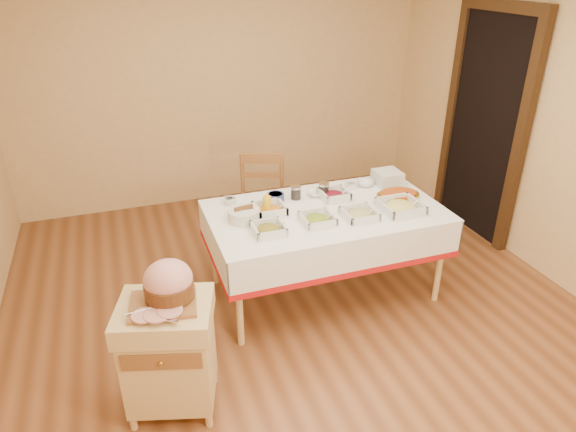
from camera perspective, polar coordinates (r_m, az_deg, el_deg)
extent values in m
plane|color=brown|center=(4.08, 1.58, -11.35)|extent=(5.00, 5.00, 0.00)
plane|color=tan|center=(5.75, -7.38, 14.29)|extent=(4.50, 0.00, 4.50)
plane|color=tan|center=(4.70, 28.71, 8.46)|extent=(0.00, 5.00, 5.00)
cube|color=black|center=(5.36, 21.03, 9.07)|extent=(0.06, 0.90, 2.10)
cube|color=#372211|center=(4.99, 24.39, 7.24)|extent=(0.08, 0.10, 2.10)
cube|color=#372211|center=(5.72, 17.76, 10.61)|extent=(0.08, 0.10, 2.10)
cube|color=#372211|center=(5.15, 22.96, 20.72)|extent=(0.08, 1.10, 0.10)
cube|color=#D8B877|center=(4.02, 4.20, 0.29)|extent=(1.80, 1.00, 0.04)
cylinder|color=#D8B877|center=(3.65, -5.43, -9.68)|extent=(0.05, 0.05, 0.71)
cylinder|color=#D8B877|center=(4.35, -8.19, -3.40)|extent=(0.05, 0.05, 0.71)
cylinder|color=#D8B877|center=(4.26, 16.52, -5.00)|extent=(0.05, 0.05, 0.71)
cylinder|color=#D8B877|center=(4.87, 11.01, -0.17)|extent=(0.05, 0.05, 0.71)
cube|color=white|center=(4.01, 4.21, 0.61)|extent=(1.82, 1.02, 0.01)
cube|color=#D8B877|center=(3.28, -12.91, -15.35)|extent=(0.60, 0.54, 0.54)
cube|color=#D8B877|center=(3.07, -13.55, -10.67)|extent=(0.64, 0.58, 0.13)
cube|color=brown|center=(3.00, -12.71, -15.40)|extent=(0.43, 0.14, 0.11)
sphere|color=gold|center=(2.99, -12.68, -15.52)|extent=(0.03, 0.03, 0.03)
cylinder|color=#D8B877|center=(3.37, -15.94, -21.90)|extent=(0.04, 0.04, 0.09)
cylinder|color=#D8B877|center=(3.62, -16.45, -17.76)|extent=(0.04, 0.04, 0.09)
cylinder|color=#D8B877|center=(3.38, -7.91, -20.59)|extent=(0.04, 0.04, 0.09)
cylinder|color=#D8B877|center=(3.63, -9.16, -16.60)|extent=(0.04, 0.04, 0.09)
cube|color=brown|center=(4.67, -3.01, 0.71)|extent=(0.54, 0.53, 0.03)
cylinder|color=brown|center=(4.65, -5.36, -2.93)|extent=(0.04, 0.04, 0.45)
cylinder|color=brown|center=(4.96, -4.87, -0.86)|extent=(0.04, 0.04, 0.45)
cylinder|color=brown|center=(4.62, -0.88, -3.02)|extent=(0.04, 0.04, 0.45)
cylinder|color=brown|center=(4.93, -0.67, -0.93)|extent=(0.04, 0.04, 0.45)
cylinder|color=brown|center=(4.76, -5.08, 4.15)|extent=(0.04, 0.04, 0.48)
cylinder|color=brown|center=(4.73, -0.70, 4.11)|extent=(0.04, 0.04, 0.48)
cube|color=brown|center=(4.67, -2.96, 6.42)|extent=(0.37, 0.17, 0.09)
cube|color=brown|center=(3.02, -13.71, -9.48)|extent=(0.37, 0.30, 0.02)
ellipsoid|color=#DA938D|center=(2.98, -13.18, -6.88)|extent=(0.28, 0.25, 0.24)
cylinder|color=#542E13|center=(3.01, -13.06, -7.91)|extent=(0.28, 0.28, 0.09)
cube|color=silver|center=(2.89, -14.31, -11.01)|extent=(0.23, 0.10, 0.00)
cylinder|color=silver|center=(2.97, -15.08, -9.88)|extent=(0.27, 0.08, 0.01)
cube|color=silver|center=(3.67, -2.16, -1.81)|extent=(0.22, 0.22, 0.01)
ellipsoid|color=#C34216|center=(3.66, -2.16, -1.51)|extent=(0.17, 0.17, 0.06)
cylinder|color=silver|center=(3.65, -1.33, -1.49)|extent=(0.13, 0.01, 0.10)
cube|color=silver|center=(3.81, 3.30, -0.69)|extent=(0.23, 0.23, 0.01)
ellipsoid|color=gold|center=(3.80, 3.31, -0.39)|extent=(0.18, 0.18, 0.06)
cylinder|color=silver|center=(3.80, 4.15, -0.39)|extent=(0.13, 0.01, 0.09)
cube|color=silver|center=(3.91, 7.92, -0.14)|extent=(0.24, 0.24, 0.01)
ellipsoid|color=tan|center=(3.90, 7.94, 0.16)|extent=(0.18, 0.18, 0.06)
cylinder|color=silver|center=(3.90, 8.79, 0.16)|extent=(0.13, 0.01, 0.10)
cube|color=silver|center=(4.07, 12.34, 0.65)|extent=(0.30, 0.30, 0.02)
ellipsoid|color=#DDD569|center=(4.06, 12.38, 1.01)|extent=(0.23, 0.23, 0.08)
cylinder|color=silver|center=(4.07, 13.41, 0.98)|extent=(0.16, 0.01, 0.11)
cube|color=silver|center=(3.94, -2.03, 0.38)|extent=(0.23, 0.23, 0.02)
ellipsoid|color=orange|center=(3.93, -2.04, 0.68)|extent=(0.17, 0.17, 0.06)
cylinder|color=silver|center=(3.92, -1.24, 0.72)|extent=(0.15, 0.01, 0.11)
cube|color=silver|center=(4.21, 5.15, 2.05)|extent=(0.22, 0.22, 0.01)
ellipsoid|color=maroon|center=(4.20, 5.16, 2.32)|extent=(0.17, 0.17, 0.06)
cylinder|color=silver|center=(4.20, 5.88, 2.35)|extent=(0.14, 0.01, 0.11)
cylinder|color=silver|center=(4.12, -6.49, 1.70)|extent=(0.11, 0.11, 0.05)
cylinder|color=black|center=(4.12, -6.50, 1.89)|extent=(0.08, 0.08, 0.02)
cylinder|color=navy|center=(4.15, -1.39, 2.12)|extent=(0.14, 0.14, 0.06)
cylinder|color=maroon|center=(4.14, -1.39, 2.35)|extent=(0.11, 0.11, 0.02)
cylinder|color=silver|center=(4.40, 6.97, 3.33)|extent=(0.10, 0.10, 0.05)
cylinder|color=orange|center=(4.39, 6.98, 3.52)|extent=(0.08, 0.08, 0.02)
imported|color=silver|center=(4.24, 3.17, 2.48)|extent=(0.17, 0.17, 0.03)
imported|color=silver|center=(4.47, 8.58, 3.61)|extent=(0.16, 0.16, 0.05)
cylinder|color=silver|center=(4.17, 0.88, 2.56)|extent=(0.08, 0.08, 0.10)
cylinder|color=silver|center=(4.15, 0.88, 3.25)|extent=(0.09, 0.09, 0.01)
cylinder|color=black|center=(4.18, 0.87, 2.39)|extent=(0.07, 0.07, 0.07)
cylinder|color=silver|center=(4.23, 3.98, 2.87)|extent=(0.08, 0.08, 0.10)
cylinder|color=silver|center=(4.21, 4.00, 3.58)|extent=(0.09, 0.09, 0.01)
cylinder|color=black|center=(4.23, 3.97, 2.70)|extent=(0.07, 0.07, 0.07)
cylinder|color=gold|center=(3.89, -2.34, 1.12)|extent=(0.06, 0.06, 0.15)
cone|color=gold|center=(3.85, -2.37, 2.41)|extent=(0.04, 0.04, 0.04)
cylinder|color=silver|center=(3.84, -4.92, 0.12)|extent=(0.24, 0.24, 0.09)
cube|color=silver|center=(4.55, 10.92, 3.57)|extent=(0.22, 0.22, 0.01)
cube|color=silver|center=(4.54, 10.94, 3.73)|extent=(0.22, 0.22, 0.01)
cube|color=silver|center=(4.54, 10.95, 3.89)|extent=(0.22, 0.22, 0.01)
cube|color=silver|center=(4.53, 10.97, 4.04)|extent=(0.22, 0.22, 0.01)
cube|color=silver|center=(4.53, 10.98, 4.20)|extent=(0.22, 0.22, 0.01)
cube|color=silver|center=(4.52, 11.00, 4.36)|extent=(0.22, 0.22, 0.01)
cube|color=silver|center=(4.52, 11.01, 4.52)|extent=(0.22, 0.22, 0.01)
cube|color=silver|center=(4.51, 11.03, 4.68)|extent=(0.22, 0.22, 0.01)
cube|color=silver|center=(4.51, 11.04, 4.84)|extent=(0.22, 0.22, 0.01)
ellipsoid|color=gold|center=(4.29, 12.11, 2.19)|extent=(0.37, 0.27, 0.03)
ellipsoid|color=#B14913|center=(4.29, 12.13, 2.35)|extent=(0.32, 0.22, 0.04)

